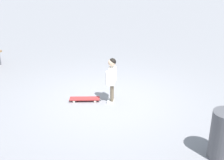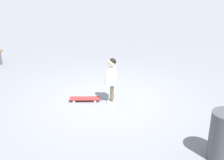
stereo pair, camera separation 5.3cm
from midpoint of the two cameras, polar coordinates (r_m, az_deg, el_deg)
The scene contains 4 objects.
ground_plane at distance 6.83m, azimuth -0.92°, elevation -4.11°, with size 50.00×50.00×0.00m, color gray.
child_person at distance 6.51m, azimuth 0.22°, elevation 0.87°, with size 0.35×0.26×1.06m.
skateboard at distance 6.83m, azimuth -5.12°, elevation -3.64°, with size 0.21×0.70×0.07m.
trash_bin at distance 5.10m, azimuth 21.32°, elevation -10.15°, with size 0.48×0.48×0.83m, color #4C4C51.
Camera 2 is at (6.13, -0.11, 3.00)m, focal length 46.89 mm.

